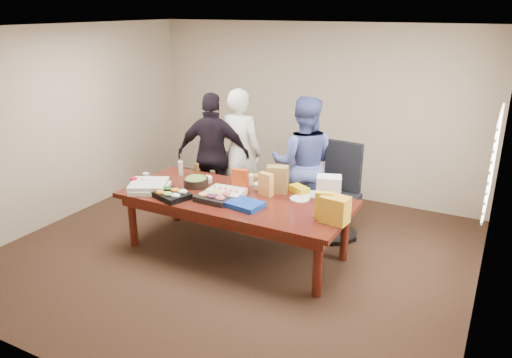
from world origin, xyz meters
The scene contains 39 objects.
floor centered at (0.00, 0.00, -0.01)m, with size 5.50×5.00×0.02m, color #47301E.
ceiling centered at (0.00, 0.00, 2.71)m, with size 5.50×5.00×0.02m, color white.
wall_back centered at (0.00, 2.50, 1.35)m, with size 5.50×0.04×2.70m, color beige.
wall_front centered at (0.00, -2.50, 1.35)m, with size 5.50×0.04×2.70m, color beige.
wall_left centered at (-2.75, 0.00, 1.35)m, with size 0.04×5.00×2.70m, color beige.
wall_right centered at (2.75, 0.00, 1.35)m, with size 0.04×5.00×2.70m, color beige.
window_panel centered at (2.72, 0.60, 1.50)m, with size 0.03×1.40×1.10m, color white.
window_blinds centered at (2.68, 0.60, 1.50)m, with size 0.04×1.36×1.00m, color beige.
conference_table centered at (0.00, 0.00, 0.38)m, with size 2.80×1.20×0.75m, color #4C1C0F.
office_chair centered at (0.94, 0.99, 0.60)m, with size 0.61×0.61×1.20m, color black.
person_center centered at (-0.59, 1.14, 0.93)m, with size 0.68×0.44×1.85m, color white.
person_right centered at (0.41, 1.13, 0.91)m, with size 0.89×0.69×1.82m, color #4A569B.
person_left centered at (-0.90, 0.94, 0.90)m, with size 1.05×0.44×1.79m, color black.
veggie_tray centered at (-0.65, -0.38, 0.78)m, with size 0.41×0.32×0.06m, color black.
fruit_tray centered at (-0.15, -0.21, 0.78)m, with size 0.42×0.33×0.06m, color black.
sheet_cake centered at (-0.11, -0.03, 0.79)m, with size 0.44×0.33×0.08m, color silver.
salad_bowl centered at (-0.63, 0.09, 0.80)m, with size 0.32×0.32×0.10m, color black.
chip_bag_blue centered at (0.26, -0.23, 0.78)m, with size 0.40×0.30×0.06m, color #11369F.
chip_bag_red centered at (-0.03, 0.18, 0.89)m, with size 0.20×0.08×0.29m, color #B73910.
chip_bag_yellow centered at (1.18, -0.12, 0.90)m, with size 0.20×0.08×0.31m, color gold.
chip_bag_orange centered at (0.31, 0.21, 0.89)m, with size 0.18×0.08×0.28m, color gold.
mayo_jar centered at (-0.04, 0.45, 0.82)m, with size 0.09×0.09×0.14m, color silver.
mustard_bottle centered at (-0.13, 0.33, 0.84)m, with size 0.06×0.06×0.17m, color yellow.
dressing_bottle centered at (-0.79, 0.35, 0.85)m, with size 0.06×0.06×0.20m, color #5A3716.
ranch_bottle centered at (-1.05, 0.34, 0.85)m, with size 0.07×0.07×0.20m, color silver.
banana_bunch centered at (0.63, 0.49, 0.79)m, with size 0.24×0.14×0.08m, color yellow.
bread_loaf centered at (-0.08, 0.52, 0.81)m, with size 0.28×0.12×0.11m, color #A16A2D.
kraft_bag centered at (0.38, 0.37, 0.92)m, with size 0.26×0.15×0.34m, color olive.
red_cup centered at (-1.30, -0.31, 0.81)m, with size 0.09×0.09×0.12m, color #C10023.
clear_cup_a centered at (-1.18, -0.25, 0.81)m, with size 0.09×0.09×0.12m, color white.
clear_cup_b centered at (-1.30, -0.08, 0.81)m, with size 0.08×0.08×0.11m, color silver.
pizza_box_lower centered at (-1.04, -0.31, 0.78)m, with size 0.44×0.44×0.05m, color silver.
pizza_box_upper centered at (-1.07, -0.30, 0.83)m, with size 0.44×0.44×0.05m, color silver.
plate_a centered at (0.72, 0.29, 0.76)m, with size 0.24×0.24×0.01m, color silver.
plate_b centered at (0.80, 0.49, 0.76)m, with size 0.24×0.24×0.01m, color white.
dip_bowl_a centered at (0.13, 0.40, 0.78)m, with size 0.16×0.16×0.07m, color silver.
dip_bowl_b centered at (-0.60, 0.27, 0.78)m, with size 0.17×0.17×0.07m, color white.
grocery_bag_white centered at (1.04, 0.39, 0.90)m, with size 0.28×0.20×0.31m, color white.
grocery_bag_yellow centered at (1.30, -0.15, 0.90)m, with size 0.29×0.20×0.29m, color gold.
Camera 1 is at (2.78, -4.73, 2.92)m, focal length 34.31 mm.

